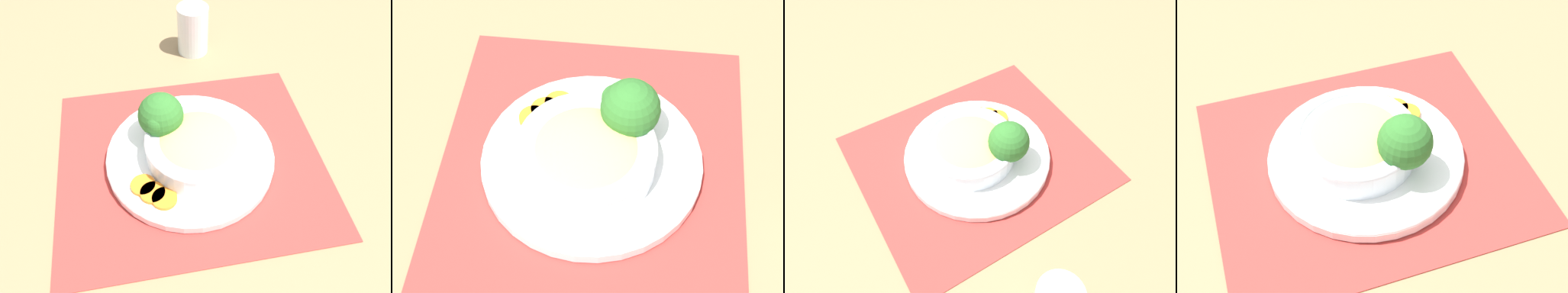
{
  "view_description": "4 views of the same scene",
  "coord_description": "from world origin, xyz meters",
  "views": [
    {
      "loc": [
        -0.42,
        0.05,
        0.54
      ],
      "look_at": [
        -0.01,
        -0.01,
        0.05
      ],
      "focal_mm": 35.0,
      "sensor_mm": 36.0,
      "label": 1
    },
    {
      "loc": [
        0.07,
        -0.51,
        0.72
      ],
      "look_at": [
        -0.01,
        -0.0,
        0.05
      ],
      "focal_mm": 60.0,
      "sensor_mm": 36.0,
      "label": 2
    },
    {
      "loc": [
        0.41,
        -0.22,
        0.64
      ],
      "look_at": [
        0.01,
        0.0,
        0.05
      ],
      "focal_mm": 35.0,
      "sensor_mm": 36.0,
      "label": 3
    },
    {
      "loc": [
        0.52,
        -0.14,
        0.64
      ],
      "look_at": [
        0.0,
        0.01,
        0.04
      ],
      "focal_mm": 50.0,
      "sensor_mm": 36.0,
      "label": 4
    }
  ],
  "objects": [
    {
      "name": "carrot_slice_far",
      "position": [
        -0.09,
        0.05,
        0.02
      ],
      "size": [
        0.04,
        0.04,
        0.01
      ],
      "color": "orange",
      "rests_on": "plate"
    },
    {
      "name": "placemat",
      "position": [
        0.0,
        0.0,
        0.0
      ],
      "size": [
        0.43,
        0.48,
        0.0
      ],
      "color": "#B2332D",
      "rests_on": "ground_plane"
    },
    {
      "name": "broccoli_floret",
      "position": [
        0.04,
        0.04,
        0.08
      ],
      "size": [
        0.08,
        0.08,
        0.1
      ],
      "color": "#84AD5B",
      "rests_on": "plate"
    },
    {
      "name": "plate",
      "position": [
        0.0,
        0.0,
        0.02
      ],
      "size": [
        0.3,
        0.3,
        0.02
      ],
      "color": "white",
      "rests_on": "placemat"
    },
    {
      "name": "ground_plane",
      "position": [
        0.0,
        0.0,
        0.0
      ],
      "size": [
        4.0,
        4.0,
        0.0
      ],
      "primitive_type": "plane",
      "color": "#8C704C"
    },
    {
      "name": "carrot_slice_near",
      "position": [
        -0.06,
        0.09,
        0.02
      ],
      "size": [
        0.04,
        0.04,
        0.01
      ],
      "color": "orange",
      "rests_on": "plate"
    },
    {
      "name": "carrot_slice_middle",
      "position": [
        -0.08,
        0.07,
        0.02
      ],
      "size": [
        0.04,
        0.04,
        0.01
      ],
      "color": "orange",
      "rests_on": "plate"
    },
    {
      "name": "bowl",
      "position": [
        -0.01,
        -0.01,
        0.05
      ],
      "size": [
        0.18,
        0.18,
        0.05
      ],
      "color": "silver",
      "rests_on": "plate"
    }
  ]
}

